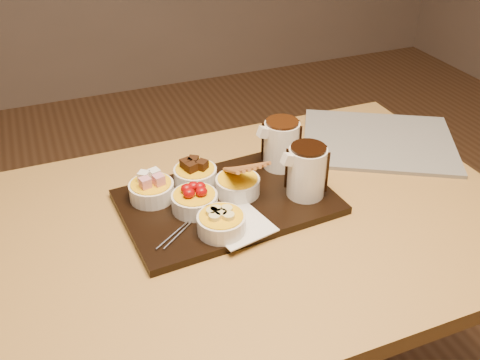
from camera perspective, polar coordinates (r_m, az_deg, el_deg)
name	(u,v)px	position (r m, az deg, el deg)	size (l,w,h in m)	color
dining_table	(247,253)	(1.23, 0.71, -7.77)	(1.20, 0.80, 0.75)	#B08541
serving_board	(228,202)	(1.20, -1.33, -2.34)	(0.46, 0.30, 0.02)	black
napkin	(239,225)	(1.11, -0.10, -4.86)	(0.12, 0.12, 0.00)	white
bowl_marshmallows	(152,191)	(1.20, -9.39, -1.18)	(0.10, 0.10, 0.04)	white
bowl_cake	(195,176)	(1.24, -4.79, 0.43)	(0.10, 0.10, 0.04)	white
bowl_strawberries	(195,202)	(1.15, -4.86, -2.34)	(0.10, 0.10, 0.04)	white
bowl_biscotti	(238,186)	(1.20, -0.25, -0.63)	(0.10, 0.10, 0.04)	white
bowl_bananas	(221,224)	(1.09, -2.00, -4.70)	(0.10, 0.10, 0.04)	white
pitcher_dark_chocolate	(307,172)	(1.18, 7.12, 0.84)	(0.08, 0.08, 0.12)	silver
pitcher_milk_chocolate	(281,145)	(1.28, 4.42, 3.75)	(0.08, 0.08, 0.12)	silver
fondue_skewers	(195,215)	(1.14, -4.82, -3.76)	(0.26, 0.03, 0.01)	silver
newspaper	(378,141)	(1.49, 14.54, 4.07)	(0.40, 0.32, 0.01)	beige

